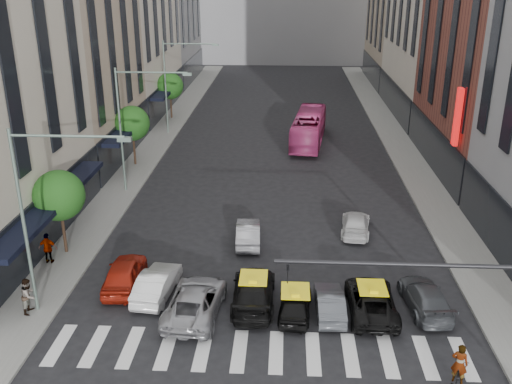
# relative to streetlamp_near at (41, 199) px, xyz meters

# --- Properties ---
(ground) EXTENTS (160.00, 160.00, 0.00)m
(ground) POSITION_rel_streetlamp_near_xyz_m (10.04, -4.00, -5.90)
(ground) COLOR black
(ground) RESTS_ON ground
(sidewalk_left) EXTENTS (3.00, 96.00, 0.15)m
(sidewalk_left) POSITION_rel_streetlamp_near_xyz_m (-1.46, 26.00, -5.83)
(sidewalk_left) COLOR slate
(sidewalk_left) RESTS_ON ground
(sidewalk_right) EXTENTS (3.00, 96.00, 0.15)m
(sidewalk_right) POSITION_rel_streetlamp_near_xyz_m (21.54, 26.00, -5.83)
(sidewalk_right) COLOR slate
(sidewalk_right) RESTS_ON ground
(building_left_b) EXTENTS (8.00, 16.00, 24.00)m
(building_left_b) POSITION_rel_streetlamp_near_xyz_m (-6.96, 24.00, 6.10)
(building_left_b) COLOR tan
(building_left_b) RESTS_ON ground
(building_right_b) EXTENTS (8.00, 18.00, 26.00)m
(building_right_b) POSITION_rel_streetlamp_near_xyz_m (27.04, 23.00, 7.10)
(building_right_b) COLOR brown
(building_right_b) RESTS_ON ground
(tree_near) EXTENTS (2.88, 2.88, 4.95)m
(tree_near) POSITION_rel_streetlamp_near_xyz_m (-1.76, 6.00, -2.25)
(tree_near) COLOR black
(tree_near) RESTS_ON sidewalk_left
(tree_mid) EXTENTS (2.88, 2.88, 4.95)m
(tree_mid) POSITION_rel_streetlamp_near_xyz_m (-1.76, 22.00, -2.25)
(tree_mid) COLOR black
(tree_mid) RESTS_ON sidewalk_left
(tree_far) EXTENTS (2.88, 2.88, 4.95)m
(tree_far) POSITION_rel_streetlamp_near_xyz_m (-1.76, 38.00, -2.25)
(tree_far) COLOR black
(tree_far) RESTS_ON sidewalk_left
(streetlamp_near) EXTENTS (5.38, 0.25, 9.00)m
(streetlamp_near) POSITION_rel_streetlamp_near_xyz_m (0.00, 0.00, 0.00)
(streetlamp_near) COLOR gray
(streetlamp_near) RESTS_ON sidewalk_left
(streetlamp_mid) EXTENTS (5.38, 0.25, 9.00)m
(streetlamp_mid) POSITION_rel_streetlamp_near_xyz_m (0.00, 16.00, 0.00)
(streetlamp_mid) COLOR gray
(streetlamp_mid) RESTS_ON sidewalk_left
(streetlamp_far) EXTENTS (5.38, 0.25, 9.00)m
(streetlamp_far) POSITION_rel_streetlamp_near_xyz_m (0.00, 32.00, 0.00)
(streetlamp_far) COLOR gray
(streetlamp_far) RESTS_ON sidewalk_left
(traffic_signal) EXTENTS (10.10, 0.20, 6.00)m
(traffic_signal) POSITION_rel_streetlamp_near_xyz_m (17.74, -5.00, -1.43)
(traffic_signal) COLOR black
(traffic_signal) RESTS_ON ground
(liberty_sign) EXTENTS (0.30, 0.70, 4.00)m
(liberty_sign) POSITION_rel_streetlamp_near_xyz_m (22.64, 16.00, 0.10)
(liberty_sign) COLOR red
(liberty_sign) RESTS_ON ground
(car_red) EXTENTS (2.03, 4.52, 1.51)m
(car_red) POSITION_rel_streetlamp_near_xyz_m (2.64, 2.61, -5.15)
(car_red) COLOR #9D1D0E
(car_red) RESTS_ON ground
(car_white_front) EXTENTS (1.89, 4.36, 1.39)m
(car_white_front) POSITION_rel_streetlamp_near_xyz_m (4.52, 1.81, -5.21)
(car_white_front) COLOR silver
(car_white_front) RESTS_ON ground
(car_silver) EXTENTS (2.81, 5.41, 1.46)m
(car_silver) POSITION_rel_streetlamp_near_xyz_m (6.72, 0.26, -5.18)
(car_silver) COLOR #929297
(car_silver) RESTS_ON ground
(taxi_left) EXTENTS (2.11, 5.10, 1.47)m
(taxi_left) POSITION_rel_streetlamp_near_xyz_m (9.44, 1.24, -5.17)
(taxi_left) COLOR black
(taxi_left) RESTS_ON ground
(taxi_center) EXTENTS (1.76, 3.83, 1.27)m
(taxi_center) POSITION_rel_streetlamp_near_xyz_m (11.48, 0.45, -5.27)
(taxi_center) COLOR black
(taxi_center) RESTS_ON ground
(car_grey_mid) EXTENTS (1.41, 3.75, 1.22)m
(car_grey_mid) POSITION_rel_streetlamp_near_xyz_m (13.13, 0.60, -5.29)
(car_grey_mid) COLOR #42454A
(car_grey_mid) RESTS_ON ground
(taxi_right) EXTENTS (2.23, 4.81, 1.33)m
(taxi_right) POSITION_rel_streetlamp_near_xyz_m (15.13, 0.85, -5.24)
(taxi_right) COLOR black
(taxi_right) RESTS_ON ground
(car_grey_curb) EXTENTS (2.21, 4.63, 1.30)m
(car_grey_curb) POSITION_rel_streetlamp_near_xyz_m (17.79, 1.26, -5.25)
(car_grey_curb) COLOR #414449
(car_grey_curb) RESTS_ON ground
(car_row2_left) EXTENTS (1.64, 4.12, 1.33)m
(car_row2_left) POSITION_rel_streetlamp_near_xyz_m (8.73, 7.99, -5.24)
(car_row2_left) COLOR #A3A3A9
(car_row2_left) RESTS_ON ground
(car_row2_right) EXTENTS (2.24, 4.40, 1.22)m
(car_row2_right) POSITION_rel_streetlamp_near_xyz_m (15.35, 9.78, -5.29)
(car_row2_right) COLOR silver
(car_row2_right) RESTS_ON ground
(bus) EXTENTS (3.79, 10.93, 2.98)m
(bus) POSITION_rel_streetlamp_near_xyz_m (13.03, 29.39, -4.41)
(bus) COLOR #BF3878
(bus) RESTS_ON ground
(motorcycle) EXTENTS (1.32, 1.90, 0.95)m
(motorcycle) POSITION_rel_streetlamp_near_xyz_m (17.84, -4.32, -5.43)
(motorcycle) COLOR black
(motorcycle) RESTS_ON ground
(rider) EXTENTS (0.75, 0.64, 1.75)m
(rider) POSITION_rel_streetlamp_near_xyz_m (17.84, -4.32, -4.08)
(rider) COLOR gray
(rider) RESTS_ON motorcycle
(pedestrian_near) EXTENTS (0.68, 0.87, 1.79)m
(pedestrian_near) POSITION_rel_streetlamp_near_xyz_m (-1.17, -0.23, -4.86)
(pedestrian_near) COLOR gray
(pedestrian_near) RESTS_ON sidewalk_left
(pedestrian_far) EXTENTS (1.06, 0.46, 1.79)m
(pedestrian_far) POSITION_rel_streetlamp_near_xyz_m (-2.18, 4.63, -4.86)
(pedestrian_far) COLOR gray
(pedestrian_far) RESTS_ON sidewalk_left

